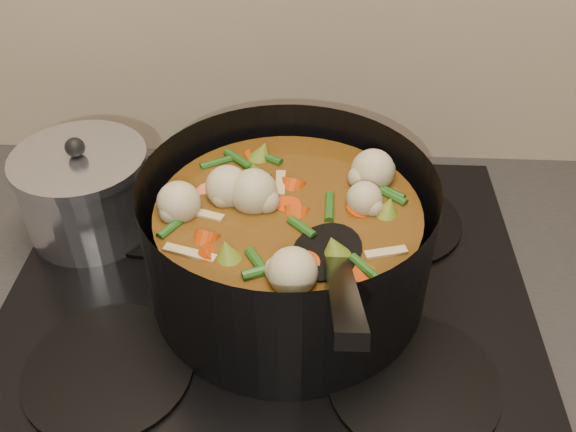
{
  "coord_description": "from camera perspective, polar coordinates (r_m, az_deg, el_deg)",
  "views": [
    {
      "loc": [
        0.05,
        1.39,
        1.49
      ],
      "look_at": [
        0.02,
        1.93,
        1.04
      ],
      "focal_mm": 40.0,
      "sensor_mm": 36.0,
      "label": 1
    }
  ],
  "objects": [
    {
      "name": "saucepan",
      "position": [
        0.86,
        -17.5,
        2.06
      ],
      "size": [
        0.17,
        0.17,
        0.14
      ],
      "rotation": [
        0.0,
        0.0,
        -0.13
      ],
      "color": "silver",
      "rests_on": "stovetop"
    },
    {
      "name": "stovetop",
      "position": [
        0.78,
        -1.72,
        -6.8
      ],
      "size": [
        0.62,
        0.54,
        0.03
      ],
      "color": "black",
      "rests_on": "counter"
    },
    {
      "name": "stockpot",
      "position": [
        0.72,
        0.04,
        -2.33
      ],
      "size": [
        0.37,
        0.46,
        0.24
      ],
      "rotation": [
        0.0,
        0.0,
        -0.17
      ],
      "color": "black",
      "rests_on": "stovetop"
    }
  ]
}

